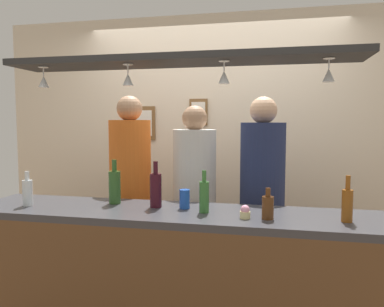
{
  "coord_description": "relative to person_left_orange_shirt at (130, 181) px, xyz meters",
  "views": [
    {
      "loc": [
        0.57,
        -2.56,
        1.55
      ],
      "look_at": [
        0.0,
        0.1,
        1.32
      ],
      "focal_mm": 34.71,
      "sensor_mm": 36.0,
      "label": 1
    }
  ],
  "objects": [
    {
      "name": "back_wall",
      "position": [
        0.56,
        0.8,
        0.23
      ],
      "size": [
        4.4,
        0.06,
        2.6
      ],
      "primitive_type": "cube",
      "color": "beige",
      "rests_on": "ground_plane"
    },
    {
      "name": "bar_counter",
      "position": [
        0.56,
        -0.8,
        -0.39
      ],
      "size": [
        2.7,
        0.55,
        1.0
      ],
      "color": "#38383D",
      "rests_on": "ground_plane"
    },
    {
      "name": "overhead_glass_rack",
      "position": [
        0.56,
        -0.6,
        0.86
      ],
      "size": [
        2.2,
        0.36,
        0.04
      ],
      "primitive_type": "cube",
      "color": "black"
    },
    {
      "name": "hanging_wineglass_far_left",
      "position": [
        -0.33,
        -0.66,
        0.75
      ],
      "size": [
        0.07,
        0.07,
        0.13
      ],
      "color": "silver",
      "rests_on": "overhead_glass_rack"
    },
    {
      "name": "hanging_wineglass_left",
      "position": [
        0.25,
        -0.66,
        0.75
      ],
      "size": [
        0.07,
        0.07,
        0.13
      ],
      "color": "silver",
      "rests_on": "overhead_glass_rack"
    },
    {
      "name": "hanging_wineglass_center_left",
      "position": [
        0.85,
        -0.66,
        0.75
      ],
      "size": [
        0.07,
        0.07,
        0.13
      ],
      "color": "silver",
      "rests_on": "overhead_glass_rack"
    },
    {
      "name": "hanging_wineglass_center",
      "position": [
        1.44,
        -0.63,
        0.75
      ],
      "size": [
        0.07,
        0.07,
        0.13
      ],
      "color": "silver",
      "rests_on": "overhead_glass_rack"
    },
    {
      "name": "person_left_orange_shirt",
      "position": [
        0.0,
        0.0,
        0.0
      ],
      "size": [
        0.34,
        0.34,
        1.77
      ],
      "color": "#2D334C",
      "rests_on": "ground_plane"
    },
    {
      "name": "person_middle_white_patterned_shirt",
      "position": [
        0.54,
        0.0,
        -0.06
      ],
      "size": [
        0.34,
        0.34,
        1.68
      ],
      "color": "#2D334C",
      "rests_on": "ground_plane"
    },
    {
      "name": "person_right_navy_shirt",
      "position": [
        1.07,
        0.0,
        -0.01
      ],
      "size": [
        0.34,
        0.34,
        1.75
      ],
      "color": "#2D334C",
      "rests_on": "ground_plane"
    },
    {
      "name": "bottle_champagne_green",
      "position": [
        0.1,
        -0.53,
        0.05
      ],
      "size": [
        0.08,
        0.08,
        0.3
      ],
      "color": "#2D5623",
      "rests_on": "bar_counter"
    },
    {
      "name": "bottle_beer_green_import",
      "position": [
        0.74,
        -0.65,
        0.03
      ],
      "size": [
        0.06,
        0.06,
        0.26
      ],
      "color": "#336B2D",
      "rests_on": "bar_counter"
    },
    {
      "name": "bottle_wine_dark_red",
      "position": [
        0.4,
        -0.58,
        0.05
      ],
      "size": [
        0.08,
        0.08,
        0.3
      ],
      "color": "#380F19",
      "rests_on": "bar_counter"
    },
    {
      "name": "bottle_beer_brown_stubby",
      "position": [
        1.12,
        -0.73,
        0.0
      ],
      "size": [
        0.07,
        0.07,
        0.18
      ],
      "color": "#512D14",
      "rests_on": "bar_counter"
    },
    {
      "name": "bottle_beer_amber_tall",
      "position": [
        1.55,
        -0.7,
        0.03
      ],
      "size": [
        0.06,
        0.06,
        0.26
      ],
      "color": "brown",
      "rests_on": "bar_counter"
    },
    {
      "name": "bottle_soda_clear",
      "position": [
        -0.44,
        -0.72,
        0.02
      ],
      "size": [
        0.06,
        0.06,
        0.23
      ],
      "color": "silver",
      "rests_on": "bar_counter"
    },
    {
      "name": "drink_can",
      "position": [
        0.59,
        -0.58,
        -0.01
      ],
      "size": [
        0.07,
        0.07,
        0.12
      ],
      "primitive_type": "cylinder",
      "color": "#1E4CB2",
      "rests_on": "bar_counter"
    },
    {
      "name": "cupcake",
      "position": [
        0.99,
        -0.74,
        -0.03
      ],
      "size": [
        0.06,
        0.06,
        0.08
      ],
      "color": "beige",
      "rests_on": "bar_counter"
    },
    {
      "name": "picture_frame_crest",
      "position": [
        0.42,
        0.76,
        0.58
      ],
      "size": [
        0.18,
        0.02,
        0.26
      ],
      "color": "brown",
      "rests_on": "back_wall"
    },
    {
      "name": "picture_frame_caricature",
      "position": [
        -0.16,
        0.76,
        0.47
      ],
      "size": [
        0.26,
        0.02,
        0.34
      ],
      "color": "brown",
      "rests_on": "back_wall"
    }
  ]
}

